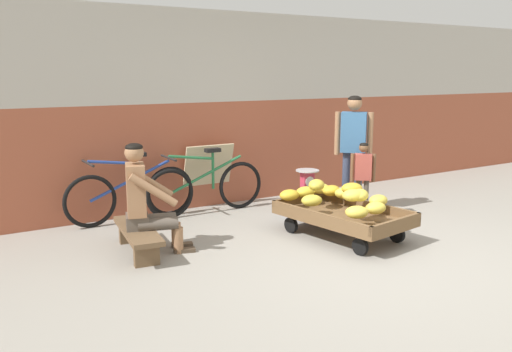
{
  "coord_description": "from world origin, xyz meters",
  "views": [
    {
      "loc": [
        -3.65,
        -3.61,
        1.84
      ],
      "look_at": [
        -0.8,
        1.11,
        0.75
      ],
      "focal_mm": 37.4,
      "sensor_mm": 36.0,
      "label": 1
    }
  ],
  "objects_px": {
    "bicycle_near_left": "(131,194)",
    "sign_board": "(207,176)",
    "weighing_scale": "(307,181)",
    "plastic_crate": "(307,203)",
    "banana_cart": "(343,217)",
    "vendor_seated": "(145,199)",
    "shopping_bag": "(343,213)",
    "customer_adult": "(353,140)",
    "customer_child": "(363,172)",
    "low_bench": "(138,235)",
    "bicycle_far_left": "(206,187)"
  },
  "relations": [
    {
      "from": "plastic_crate",
      "to": "banana_cart",
      "type": "bearing_deg",
      "value": -103.29
    },
    {
      "from": "vendor_seated",
      "to": "plastic_crate",
      "type": "bearing_deg",
      "value": 8.52
    },
    {
      "from": "weighing_scale",
      "to": "bicycle_far_left",
      "type": "relative_size",
      "value": 0.18
    },
    {
      "from": "vendor_seated",
      "to": "customer_adult",
      "type": "relative_size",
      "value": 0.75
    },
    {
      "from": "shopping_bag",
      "to": "customer_child",
      "type": "bearing_deg",
      "value": 3.86
    },
    {
      "from": "customer_adult",
      "to": "customer_child",
      "type": "bearing_deg",
      "value": -109.81
    },
    {
      "from": "sign_board",
      "to": "shopping_bag",
      "type": "xyz_separation_m",
      "value": [
        1.07,
        -1.59,
        -0.31
      ]
    },
    {
      "from": "vendor_seated",
      "to": "banana_cart",
      "type": "bearing_deg",
      "value": -17.38
    },
    {
      "from": "bicycle_near_left",
      "to": "customer_adult",
      "type": "xyz_separation_m",
      "value": [
        2.65,
        -1.05,
        0.6
      ]
    },
    {
      "from": "banana_cart",
      "to": "shopping_bag",
      "type": "height_order",
      "value": "banana_cart"
    },
    {
      "from": "bicycle_far_left",
      "to": "sign_board",
      "type": "distance_m",
      "value": 0.37
    },
    {
      "from": "banana_cart",
      "to": "shopping_bag",
      "type": "relative_size",
      "value": 6.48
    },
    {
      "from": "bicycle_far_left",
      "to": "customer_child",
      "type": "bearing_deg",
      "value": -38.46
    },
    {
      "from": "banana_cart",
      "to": "plastic_crate",
      "type": "xyz_separation_m",
      "value": [
        0.23,
        0.99,
        -0.09
      ]
    },
    {
      "from": "sign_board",
      "to": "customer_child",
      "type": "relative_size",
      "value": 0.9
    },
    {
      "from": "banana_cart",
      "to": "bicycle_far_left",
      "type": "height_order",
      "value": "bicycle_far_left"
    },
    {
      "from": "vendor_seated",
      "to": "customer_child",
      "type": "xyz_separation_m",
      "value": [
        2.77,
        -0.16,
        0.03
      ]
    },
    {
      "from": "banana_cart",
      "to": "vendor_seated",
      "type": "relative_size",
      "value": 1.37
    },
    {
      "from": "customer_adult",
      "to": "shopping_bag",
      "type": "relative_size",
      "value": 6.38
    },
    {
      "from": "weighing_scale",
      "to": "bicycle_near_left",
      "type": "bearing_deg",
      "value": 156.8
    },
    {
      "from": "plastic_crate",
      "to": "bicycle_near_left",
      "type": "distance_m",
      "value": 2.23
    },
    {
      "from": "sign_board",
      "to": "customer_adult",
      "type": "relative_size",
      "value": 0.57
    },
    {
      "from": "banana_cart",
      "to": "weighing_scale",
      "type": "height_order",
      "value": "weighing_scale"
    },
    {
      "from": "bicycle_far_left",
      "to": "weighing_scale",
      "type": "bearing_deg",
      "value": -34.33
    },
    {
      "from": "vendor_seated",
      "to": "shopping_bag",
      "type": "relative_size",
      "value": 4.75
    },
    {
      "from": "shopping_bag",
      "to": "bicycle_far_left",
      "type": "bearing_deg",
      "value": 134.41
    },
    {
      "from": "low_bench",
      "to": "vendor_seated",
      "type": "xyz_separation_m",
      "value": [
        0.08,
        -0.02,
        0.37
      ]
    },
    {
      "from": "plastic_crate",
      "to": "weighing_scale",
      "type": "bearing_deg",
      "value": -90.0
    },
    {
      "from": "banana_cart",
      "to": "customer_child",
      "type": "distance_m",
      "value": 0.93
    },
    {
      "from": "banana_cart",
      "to": "plastic_crate",
      "type": "bearing_deg",
      "value": 76.71
    },
    {
      "from": "weighing_scale",
      "to": "bicycle_far_left",
      "type": "distance_m",
      "value": 1.32
    },
    {
      "from": "plastic_crate",
      "to": "customer_adult",
      "type": "distance_m",
      "value": 1.02
    },
    {
      "from": "plastic_crate",
      "to": "bicycle_near_left",
      "type": "relative_size",
      "value": 0.22
    },
    {
      "from": "low_bench",
      "to": "customer_adult",
      "type": "distance_m",
      "value": 3.07
    },
    {
      "from": "vendor_seated",
      "to": "bicycle_far_left",
      "type": "xyz_separation_m",
      "value": [
        1.2,
        1.08,
        -0.21
      ]
    },
    {
      "from": "plastic_crate",
      "to": "shopping_bag",
      "type": "height_order",
      "value": "plastic_crate"
    },
    {
      "from": "weighing_scale",
      "to": "customer_child",
      "type": "bearing_deg",
      "value": -46.26
    },
    {
      "from": "plastic_crate",
      "to": "low_bench",
      "type": "bearing_deg",
      "value": -172.35
    },
    {
      "from": "bicycle_near_left",
      "to": "sign_board",
      "type": "bearing_deg",
      "value": 9.35
    },
    {
      "from": "customer_child",
      "to": "shopping_bag",
      "type": "xyz_separation_m",
      "value": [
        -0.33,
        -0.02,
        -0.48
      ]
    },
    {
      "from": "shopping_bag",
      "to": "bicycle_near_left",
      "type": "bearing_deg",
      "value": 147.49
    },
    {
      "from": "banana_cart",
      "to": "vendor_seated",
      "type": "distance_m",
      "value": 2.18
    },
    {
      "from": "weighing_scale",
      "to": "shopping_bag",
      "type": "height_order",
      "value": "weighing_scale"
    },
    {
      "from": "weighing_scale",
      "to": "bicycle_near_left",
      "type": "xyz_separation_m",
      "value": [
        -2.05,
        0.88,
        -0.1
      ]
    },
    {
      "from": "customer_adult",
      "to": "sign_board",
      "type": "bearing_deg",
      "value": 140.74
    },
    {
      "from": "sign_board",
      "to": "shopping_bag",
      "type": "relative_size",
      "value": 3.63
    },
    {
      "from": "low_bench",
      "to": "sign_board",
      "type": "xyz_separation_m",
      "value": [
        1.46,
        1.38,
        0.23
      ]
    },
    {
      "from": "plastic_crate",
      "to": "weighing_scale",
      "type": "relative_size",
      "value": 1.2
    },
    {
      "from": "customer_adult",
      "to": "customer_child",
      "type": "height_order",
      "value": "customer_adult"
    },
    {
      "from": "bicycle_near_left",
      "to": "sign_board",
      "type": "height_order",
      "value": "sign_board"
    }
  ]
}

